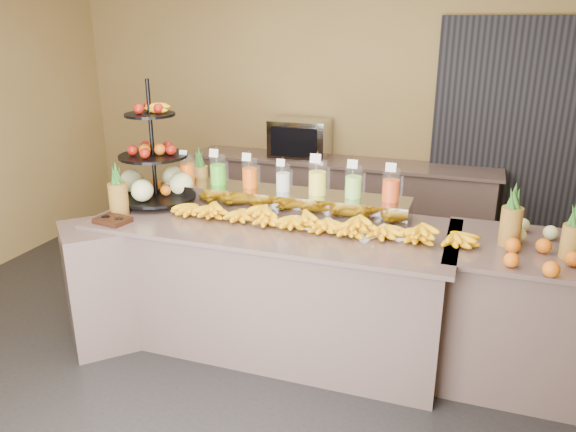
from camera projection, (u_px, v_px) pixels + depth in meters
The scene contains 20 objects.
ground at pixel (259, 361), 3.92m from camera, with size 6.00×6.00×0.00m, color black.
room_envelope at pixel (320, 77), 3.95m from camera, with size 6.04×5.02×2.82m.
buffet_counter at pixel (256, 283), 4.03m from camera, with size 2.75×1.25×0.93m.
right_counter at pixel (526, 315), 3.60m from camera, with size 1.08×0.88×0.93m.
back_ledge at pixel (340, 204), 5.77m from camera, with size 3.10×0.55×0.93m.
pitcher_tray at pixel (283, 200), 4.11m from camera, with size 1.85×0.30×0.15m, color gray.
juice_pitcher_orange_a at pixel (187, 170), 4.30m from camera, with size 0.11×0.11×0.26m.
juice_pitcher_green at pixel (218, 172), 4.22m from camera, with size 0.12×0.13×0.29m.
juice_pitcher_orange_b at pixel (250, 175), 4.14m from camera, with size 0.12×0.12×0.28m.
juice_pitcher_milk at pixel (283, 179), 4.06m from camera, with size 0.11×0.11×0.26m.
juice_pitcher_lemon at pixel (317, 180), 3.97m from camera, with size 0.13×0.14×0.32m.
juice_pitcher_lime at pixel (353, 184), 3.89m from camera, with size 0.12×0.13×0.29m.
juice_pitcher_orange_c at pixel (391, 187), 3.81m from camera, with size 0.12×0.13×0.29m.
banana_heap at pixel (310, 218), 3.76m from camera, with size 2.08×0.19×0.17m.
fruit_stand at pixel (160, 173), 4.24m from camera, with size 0.70×0.70×0.93m.
condiment_caddy at pixel (113, 220), 3.88m from camera, with size 0.23×0.17×0.03m, color black.
pineapple_left_a at pixel (118, 195), 4.00m from camera, with size 0.14×0.14×0.39m.
pineapple_left_b at pixel (200, 177), 4.45m from camera, with size 0.13×0.13×0.40m.
right_fruit_pile at pixel (537, 245), 3.29m from camera, with size 0.46×0.44×0.24m.
oven_warmer at pixel (300, 138), 5.69m from camera, with size 0.58×0.41×0.39m, color gray.
Camera 1 is at (1.30, -3.11, 2.25)m, focal length 35.00 mm.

